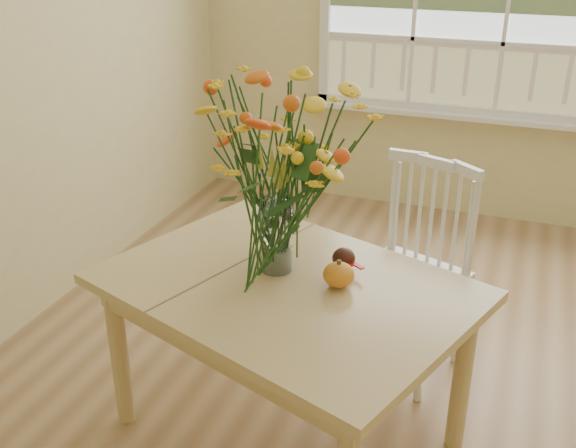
% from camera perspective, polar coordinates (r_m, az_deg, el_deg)
% --- Properties ---
extents(floor, '(4.00, 4.50, 0.01)m').
position_cam_1_polar(floor, '(2.86, 11.36, -16.87)').
color(floor, '#977049').
rests_on(floor, ground).
extents(wall_back, '(4.00, 0.02, 2.70)m').
position_cam_1_polar(wall_back, '(4.43, 18.14, 16.93)').
color(wall_back, beige).
rests_on(wall_back, floor).
extents(dining_table, '(1.50, 1.28, 0.68)m').
position_cam_1_polar(dining_table, '(2.45, -0.16, -6.80)').
color(dining_table, tan).
rests_on(dining_table, floor).
extents(windsor_chair, '(0.55, 0.53, 0.93)m').
position_cam_1_polar(windsor_chair, '(2.97, 10.87, -2.77)').
color(windsor_chair, white).
rests_on(windsor_chair, floor).
extents(flower_vase, '(0.57, 0.57, 0.68)m').
position_cam_1_polar(flower_vase, '(2.32, -1.05, 5.06)').
color(flower_vase, white).
rests_on(flower_vase, dining_table).
extents(pumpkin, '(0.11, 0.11, 0.09)m').
position_cam_1_polar(pumpkin, '(2.36, 4.31, -4.40)').
color(pumpkin, orange).
rests_on(pumpkin, dining_table).
extents(turkey_figurine, '(0.11, 0.10, 0.11)m').
position_cam_1_polar(turkey_figurine, '(2.47, -1.65, -2.94)').
color(turkey_figurine, '#CCB78C').
rests_on(turkey_figurine, dining_table).
extents(dark_gourd, '(0.13, 0.09, 0.08)m').
position_cam_1_polar(dark_gourd, '(2.48, 4.73, -2.98)').
color(dark_gourd, '#38160F').
rests_on(dark_gourd, dining_table).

